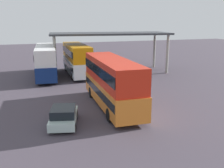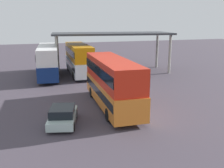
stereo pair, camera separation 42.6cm
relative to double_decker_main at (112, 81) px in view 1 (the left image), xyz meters
The scene contains 6 objects.
ground_plane 3.80m from the double_decker_main, 74.00° to the right, with size 140.00×140.00×0.00m, color #433B46.
double_decker_main is the anchor object (origin of this frame).
parked_hatchback 5.52m from the double_decker_main, 150.09° to the right, with size 2.71×4.10×1.35m.
double_decker_near_canopy 15.03m from the double_decker_main, 105.35° to the left, with size 3.57×11.48×4.01m.
double_decker_mid_row 14.30m from the double_decker_main, 89.58° to the left, with size 3.01×10.20×4.12m.
depot_canopy 15.68m from the double_decker_main, 70.97° to the left, with size 17.24×8.30×5.59m.
Camera 1 is at (-8.01, -16.73, 7.18)m, focal length 40.89 mm.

